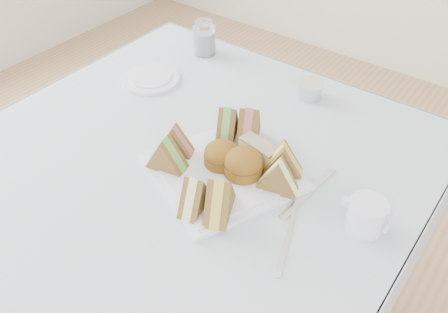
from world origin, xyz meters
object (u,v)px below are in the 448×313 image
Objects in this scene: water_glass at (204,38)px; creamer_jug at (366,215)px; table at (194,259)px; serving_plate at (224,172)px.

creamer_jug is (0.69, -0.37, -0.02)m from water_glass.
water_glass is at bearing 123.94° from table.
water_glass reaches higher than creamer_jug.
water_glass is at bearing 148.66° from creamer_jug.
water_glass is at bearing 156.97° from serving_plate.
serving_plate is 3.81× the size of creamer_jug.
water_glass reaches higher than table.
table is at bearing -152.92° from serving_plate.
serving_plate is 0.56m from water_glass.
creamer_jug reaches higher than serving_plate.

